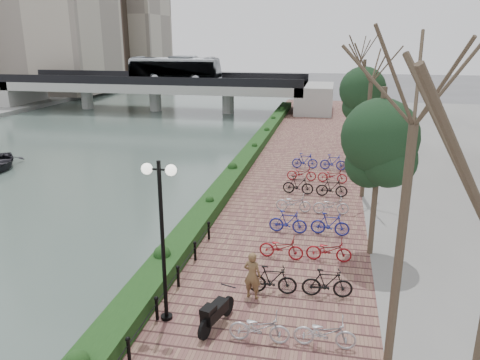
# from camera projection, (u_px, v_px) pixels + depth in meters

# --- Properties ---
(river_water) EXTENTS (30.00, 130.00, 0.02)m
(river_water) POSITION_uv_depth(u_px,v_px,m) (66.00, 148.00, 38.04)
(river_water) COLOR #4E615B
(river_water) RESTS_ON ground
(promenade) EXTENTS (8.00, 75.00, 0.50)m
(promenade) POSITION_uv_depth(u_px,v_px,m) (290.00, 187.00, 27.34)
(promenade) COLOR brown
(promenade) RESTS_ON ground
(hedge) EXTENTS (1.10, 56.00, 0.60)m
(hedge) POSITION_uv_depth(u_px,v_px,m) (241.00, 164.00, 30.16)
(hedge) COLOR #173613
(hedge) RESTS_ON promenade
(chain_fence) EXTENTS (0.10, 14.10, 0.70)m
(chain_fence) POSITION_uv_depth(u_px,v_px,m) (144.00, 329.00, 13.14)
(chain_fence) COLOR black
(chain_fence) RESTS_ON promenade
(lamppost) EXTENTS (1.02, 0.32, 4.97)m
(lamppost) POSITION_uv_depth(u_px,v_px,m) (161.00, 208.00, 13.19)
(lamppost) COLOR black
(lamppost) RESTS_ON promenade
(motorcycle) EXTENTS (0.95, 1.72, 1.03)m
(motorcycle) POSITION_uv_depth(u_px,v_px,m) (217.00, 311.00, 13.70)
(motorcycle) COLOR black
(motorcycle) RESTS_ON promenade
(pedestrian) EXTENTS (0.66, 0.50, 1.62)m
(pedestrian) POSITION_uv_depth(u_px,v_px,m) (252.00, 275.00, 15.15)
(pedestrian) COLOR brown
(pedestrian) RESTS_ON promenade
(bicycle_parking) EXTENTS (2.40, 19.89, 1.00)m
(bicycle_parking) POSITION_uv_depth(u_px,v_px,m) (311.00, 213.00, 21.36)
(bicycle_parking) COLOR #B2B2B7
(bicycle_parking) RESTS_ON promenade
(street_trees) EXTENTS (3.20, 37.12, 6.80)m
(street_trees) POSITION_uv_depth(u_px,v_px,m) (370.00, 153.00, 21.05)
(street_trees) COLOR #3D3224
(street_trees) RESTS_ON promenade
(bridge) EXTENTS (36.00, 10.77, 6.50)m
(bridge) POSITION_uv_depth(u_px,v_px,m) (159.00, 83.00, 55.67)
(bridge) COLOR #A8A8A3
(bridge) RESTS_ON ground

